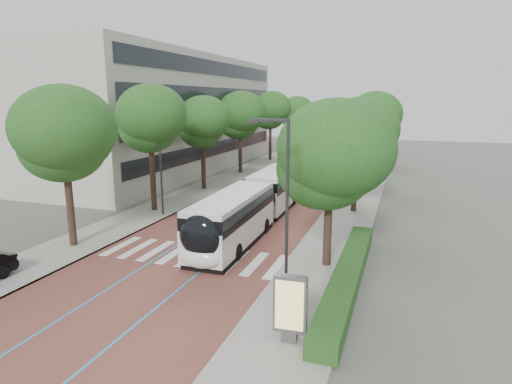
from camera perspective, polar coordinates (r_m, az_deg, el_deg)
ground at (r=24.47m, az=-9.81°, el=-9.14°), size 160.00×160.00×0.00m
road at (r=61.50m, az=8.58°, el=3.88°), size 11.00×140.00×0.02m
sidewalk_left at (r=63.30m, az=1.89°, el=4.30°), size 4.00×140.00×0.12m
sidewalk_right at (r=60.56m, az=15.57°, el=3.49°), size 4.00×140.00×0.12m
kerb_left at (r=62.76m, az=3.55°, el=4.21°), size 0.20×140.00×0.14m
kerb_right at (r=60.71m, az=13.79°, el=3.61°), size 0.20×140.00×0.14m
zebra_crossing at (r=25.18m, az=-8.30°, el=-8.39°), size 10.55×3.60×0.01m
lane_line_left at (r=61.81m, az=7.12°, el=3.98°), size 0.12×126.00×0.01m
lane_line_right at (r=61.22m, az=10.05°, el=3.81°), size 0.12×126.00×0.01m
office_building at (r=56.89m, az=-13.63°, el=10.09°), size 18.11×40.00×14.00m
hedge at (r=21.60m, az=12.16°, el=-10.73°), size 1.20×14.00×0.80m
streetlight_near at (r=17.90m, az=3.63°, el=-0.79°), size 1.82×0.20×8.00m
streetlight_far at (r=42.25m, az=12.98°, el=6.49°), size 1.82×0.20×8.00m
lamp_post_left at (r=33.14m, az=-12.60°, el=3.77°), size 0.14×0.14×8.00m
trees_left at (r=49.28m, az=-3.15°, el=9.74°), size 5.88×60.88×9.45m
trees_right at (r=39.68m, az=14.22°, el=7.85°), size 6.00×47.58×9.11m
lead_bus at (r=29.66m, az=-0.44°, el=-1.82°), size 2.88×18.44×3.20m
bus_queued_0 at (r=45.08m, az=6.37°, el=2.98°), size 2.92×12.47×3.20m
bus_queued_1 at (r=57.27m, az=9.78°, el=4.86°), size 2.95×12.48×3.20m
bus_queued_2 at (r=70.21m, az=11.19°, el=6.15°), size 3.09×12.50×3.20m
bus_queued_3 at (r=83.21m, az=12.82°, el=7.01°), size 2.83×12.46×3.20m
ad_panel at (r=16.17m, az=4.57°, el=-15.02°), size 1.25×0.51×2.55m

